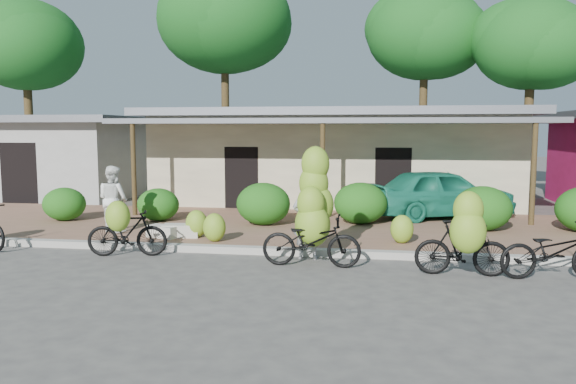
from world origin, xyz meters
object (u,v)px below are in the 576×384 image
(tree_near_right, at_px, (526,42))
(bike_far_right, at_px, (554,251))
(tree_far_center, at_px, (221,18))
(bike_left, at_px, (126,230))
(sack_near, at_px, (181,231))
(bike_right, at_px, (464,241))
(vendor, at_px, (307,220))
(tree_back_left, at_px, (23,43))
(sack_far, at_px, (163,231))
(tree_center_right, at_px, (420,32))
(bike_center, at_px, (313,221))
(bystander, at_px, (113,199))
(teal_van, at_px, (441,193))

(tree_near_right, relative_size, bike_far_right, 3.97)
(tree_far_center, height_order, bike_far_right, tree_far_center)
(bike_left, relative_size, sack_near, 2.02)
(bike_right, relative_size, vendor, 1.04)
(tree_back_left, bearing_deg, bike_far_right, -33.86)
(bike_far_right, height_order, sack_near, bike_far_right)
(sack_far, bearing_deg, bike_left, -96.40)
(tree_far_center, bearing_deg, bike_left, -82.04)
(tree_center_right, relative_size, sack_near, 10.50)
(bike_center, bearing_deg, tree_far_center, 23.02)
(sack_far, xyz_separation_m, vendor, (3.56, -1.16, 0.55))
(tree_far_center, relative_size, bike_center, 4.37)
(tree_far_center, relative_size, bystander, 6.14)
(tree_back_left, height_order, tree_center_right, tree_center_right)
(bike_left, bearing_deg, sack_far, -16.89)
(tree_back_left, distance_m, bike_far_right, 22.82)
(bike_left, bearing_deg, tree_far_center, -2.53)
(bike_right, bearing_deg, tree_near_right, -16.24)
(sack_far, relative_size, bystander, 0.46)
(bike_right, xyz_separation_m, vendor, (-2.93, 1.07, 0.13))
(tree_far_center, distance_m, bike_center, 17.38)
(tree_far_center, bearing_deg, vendor, -68.05)
(tree_back_left, relative_size, bike_far_right, 4.14)
(bike_left, xyz_separation_m, sack_near, (0.57, 1.72, -0.29))
(tree_back_left, relative_size, bike_center, 3.55)
(tree_far_center, distance_m, sack_near, 15.34)
(tree_center_right, distance_m, teal_van, 11.41)
(teal_van, bearing_deg, tree_near_right, -49.16)
(tree_far_center, distance_m, tree_near_right, 13.19)
(tree_far_center, height_order, vendor, tree_far_center)
(tree_center_right, height_order, sack_near, tree_center_right)
(bike_far_right, xyz_separation_m, sack_far, (-8.06, 2.04, -0.24))
(tree_far_center, height_order, bike_left, tree_far_center)
(bike_center, bearing_deg, tree_center_right, -10.17)
(tree_far_center, bearing_deg, tree_center_right, 3.18)
(bike_far_right, bearing_deg, bike_right, 89.03)
(bike_center, relative_size, vendor, 1.42)
(tree_far_center, relative_size, bike_right, 5.99)
(tree_near_right, bearing_deg, tree_far_center, 173.42)
(tree_far_center, bearing_deg, sack_near, -78.59)
(tree_back_left, relative_size, bystander, 4.99)
(tree_center_right, relative_size, bike_right, 5.29)
(tree_far_center, bearing_deg, tree_near_right, -6.58)
(tree_back_left, relative_size, tree_center_right, 0.92)
(bike_left, xyz_separation_m, bike_center, (3.89, 0.05, 0.29))
(tree_center_right, bearing_deg, bike_right, -90.93)
(vendor, bearing_deg, tree_back_left, -42.68)
(tree_center_right, xyz_separation_m, sack_far, (-6.75, -13.75, -6.72))
(bike_center, bearing_deg, vendor, 23.70)
(tree_far_center, xyz_separation_m, bike_center, (5.96, -14.79, -6.91))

